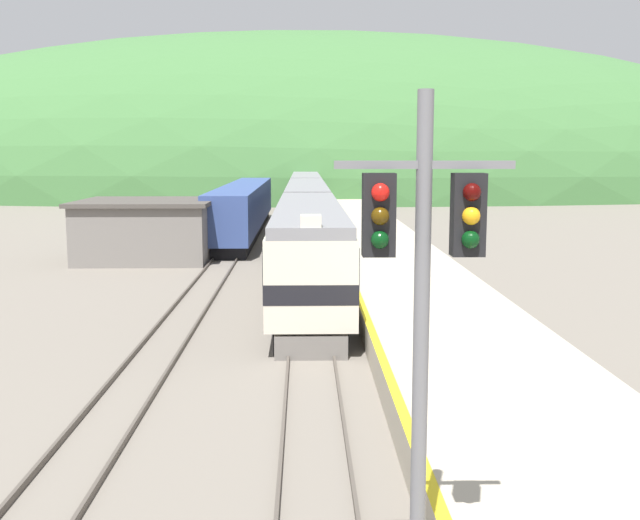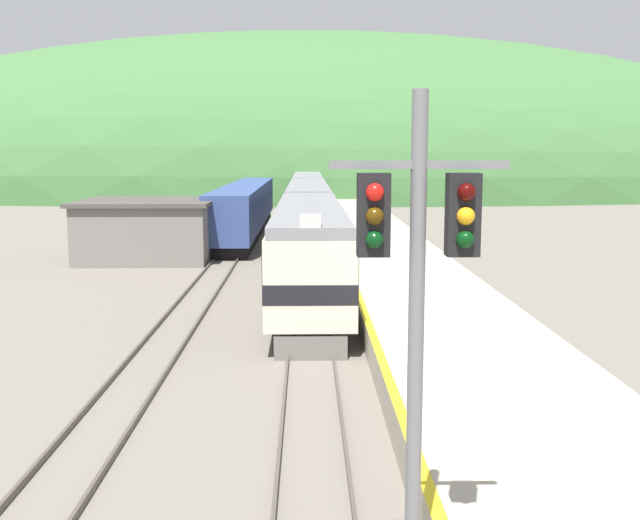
# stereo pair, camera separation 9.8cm
# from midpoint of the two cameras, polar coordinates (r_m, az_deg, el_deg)

# --- Properties ---
(track_main) EXTENTS (1.52, 180.00, 0.16)m
(track_main) POSITION_cam_midpoint_polar(r_m,az_deg,el_deg) (73.24, -1.11, 3.24)
(track_main) COLOR #4C443D
(track_main) RESTS_ON ground
(track_siding) EXTENTS (1.52, 180.00, 0.16)m
(track_siding) POSITION_cam_midpoint_polar(r_m,az_deg,el_deg) (73.40, -4.98, 3.22)
(track_siding) COLOR #4C443D
(track_siding) RESTS_ON ground
(platform) EXTENTS (5.72, 140.00, 0.97)m
(platform) POSITION_cam_midpoint_polar(r_m,az_deg,el_deg) (53.51, 3.91, 1.80)
(platform) COLOR #B2A893
(platform) RESTS_ON ground
(distant_hills) EXTENTS (181.41, 81.63, 51.60)m
(distant_hills) POSITION_cam_midpoint_polar(r_m,az_deg,el_deg) (128.49, -1.17, 5.36)
(distant_hills) COLOR #3D6B38
(distant_hills) RESTS_ON ground
(station_shed) EXTENTS (8.01, 7.47, 3.61)m
(station_shed) POSITION_cam_midpoint_polar(r_m,az_deg,el_deg) (46.24, -13.07, 2.27)
(station_shed) COLOR slate
(station_shed) RESTS_ON ground
(express_train_lead_car) EXTENTS (3.00, 20.10, 4.52)m
(express_train_lead_car) POSITION_cam_midpoint_polar(r_m,az_deg,el_deg) (32.70, -0.94, 0.90)
(express_train_lead_car) COLOR black
(express_train_lead_car) RESTS_ON ground
(carriage_second) EXTENTS (2.99, 22.83, 4.16)m
(carriage_second) POSITION_cam_midpoint_polar(r_m,az_deg,el_deg) (55.17, -1.07, 3.88)
(carriage_second) COLOR black
(carriage_second) RESTS_ON ground
(carriage_third) EXTENTS (2.99, 22.83, 4.16)m
(carriage_third) POSITION_cam_midpoint_polar(r_m,az_deg,el_deg) (78.84, -1.12, 5.19)
(carriage_third) COLOR black
(carriage_third) RESTS_ON ground
(siding_train) EXTENTS (2.90, 31.29, 3.90)m
(siding_train) POSITION_cam_midpoint_polar(r_m,az_deg,el_deg) (59.89, -5.83, 3.94)
(siding_train) COLOR black
(siding_train) RESTS_ON ground
(signal_mast_main) EXTENTS (2.20, 0.42, 7.20)m
(signal_mast_main) POSITION_cam_midpoint_polar(r_m,az_deg,el_deg) (9.37, 7.49, -2.55)
(signal_mast_main) COLOR slate
(signal_mast_main) RESTS_ON ground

